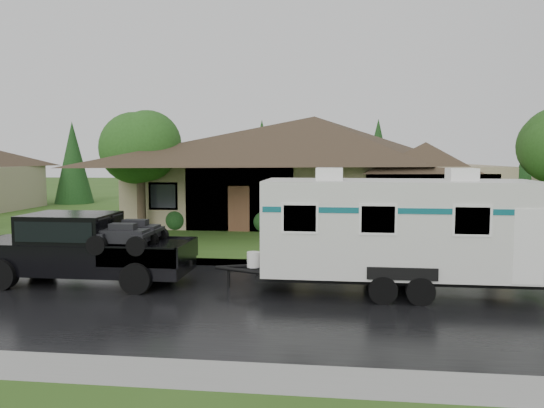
{
  "coord_description": "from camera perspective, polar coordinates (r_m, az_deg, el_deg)",
  "views": [
    {
      "loc": [
        3.22,
        -14.9,
        3.62
      ],
      "look_at": [
        1.16,
        2.0,
        2.08
      ],
      "focal_mm": 35.0,
      "sensor_mm": 36.0,
      "label": 1
    }
  ],
  "objects": [
    {
      "name": "road",
      "position": [
        13.78,
        -6.91,
        -10.07
      ],
      "size": [
        140.0,
        8.0,
        0.01
      ],
      "primitive_type": "cube",
      "color": "black",
      "rests_on": "ground"
    },
    {
      "name": "shrub_row",
      "position": [
        24.41,
        4.05,
        -1.82
      ],
      "size": [
        13.6,
        1.0,
        1.0
      ],
      "color": "#143814",
      "rests_on": "lawn"
    },
    {
      "name": "lawn",
      "position": [
        30.28,
        0.81,
        -1.54
      ],
      "size": [
        140.0,
        26.0,
        0.15
      ],
      "primitive_type": "cube",
      "color": "#32561B",
      "rests_on": "ground"
    },
    {
      "name": "pickup_truck",
      "position": [
        16.06,
        -19.87,
        -4.27
      ],
      "size": [
        5.98,
        2.27,
        1.99
      ],
      "color": "black",
      "rests_on": "ground"
    },
    {
      "name": "tree_left_green",
      "position": [
        24.75,
        -13.99,
        5.87
      ],
      "size": [
        3.34,
        3.34,
        5.53
      ],
      "color": "#382B1E",
      "rests_on": "lawn"
    },
    {
      "name": "house_main",
      "position": [
        28.75,
        5.14,
        5.11
      ],
      "size": [
        19.44,
        10.8,
        6.9
      ],
      "color": "gray",
      "rests_on": "lawn"
    },
    {
      "name": "ground",
      "position": [
        15.67,
        -5.14,
        -8.2
      ],
      "size": [
        140.0,
        140.0,
        0.0
      ],
      "primitive_type": "plane",
      "color": "#32561B",
      "rests_on": "ground"
    },
    {
      "name": "curb",
      "position": [
        17.81,
        -3.62,
        -6.31
      ],
      "size": [
        140.0,
        0.5,
        0.15
      ],
      "primitive_type": "cube",
      "color": "gray",
      "rests_on": "ground"
    },
    {
      "name": "travel_trailer",
      "position": [
        14.33,
        13.33,
        -2.43
      ],
      "size": [
        7.38,
        2.59,
        3.31
      ],
      "color": "silver",
      "rests_on": "ground"
    }
  ]
}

